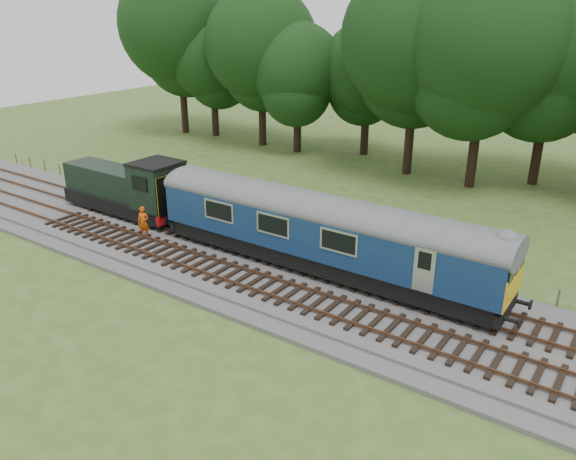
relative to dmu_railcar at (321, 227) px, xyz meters
The scene contains 9 objects.
ground 2.98m from the dmu_railcar, 76.68° to the right, with size 120.00×120.00×0.00m, color #3D5F23.
ballast 2.83m from the dmu_railcar, 76.68° to the right, with size 70.00×7.00×0.35m, color #4C4C4F.
track_north 2.22m from the dmu_railcar, ahead, with size 67.20×2.40×0.21m.
track_south 3.73m from the dmu_railcar, 83.70° to the right, with size 67.20×2.40×0.21m.
fence 4.06m from the dmu_railcar, 83.90° to the left, with size 64.00×0.12×1.00m, color #6B6054, non-canonical shape.
tree_line 20.77m from the dmu_railcar, 89.08° to the left, with size 70.00×8.00×18.00m, color black, non-canonical shape.
dmu_railcar is the anchor object (origin of this frame).
shunter_loco 13.94m from the dmu_railcar, behind, with size 8.91×2.60×3.38m.
worker 10.58m from the dmu_railcar, 168.54° to the right, with size 0.65×0.43×1.79m, color #DD4C0B.
Camera 1 is at (12.60, -20.00, 12.51)m, focal length 35.00 mm.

